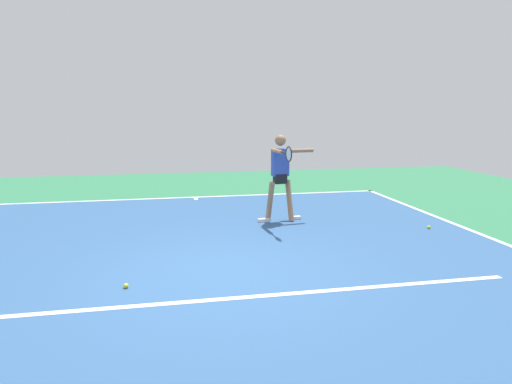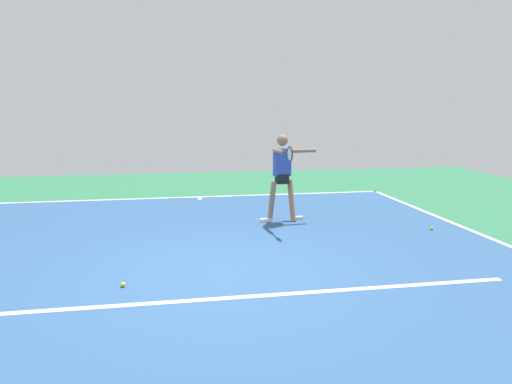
{
  "view_description": "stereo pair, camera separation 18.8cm",
  "coord_description": "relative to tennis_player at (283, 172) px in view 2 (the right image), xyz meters",
  "views": [
    {
      "loc": [
        0.67,
        5.99,
        2.28
      ],
      "look_at": [
        -0.79,
        -1.45,
        0.9
      ],
      "focal_mm": 31.35,
      "sensor_mm": 36.0,
      "label": 1
    },
    {
      "loc": [
        0.49,
        6.02,
        2.28
      ],
      "look_at": [
        -0.79,
        -1.45,
        0.9
      ],
      "focal_mm": 31.35,
      "sensor_mm": 36.0,
      "label": 2
    }
  ],
  "objects": [
    {
      "name": "ground_plane",
      "position": [
        1.6,
        2.86,
        -1.05
      ],
      "size": [
        21.5,
        21.5,
        0.0
      ],
      "primitive_type": "plane",
      "color": "#2D754C"
    },
    {
      "name": "court_surface",
      "position": [
        1.6,
        2.86,
        -1.04
      ],
      "size": [
        10.16,
        11.8,
        0.0
      ],
      "primitive_type": "cube",
      "color": "#2D5484",
      "rests_on": "ground_plane"
    },
    {
      "name": "court_line_baseline_near",
      "position": [
        1.6,
        -2.99,
        -1.04
      ],
      "size": [
        10.16,
        0.1,
        0.01
      ],
      "primitive_type": "cube",
      "color": "white",
      "rests_on": "ground_plane"
    },
    {
      "name": "court_line_service",
      "position": [
        1.6,
        3.71,
        -1.04
      ],
      "size": [
        7.62,
        0.1,
        0.01
      ],
      "primitive_type": "cube",
      "color": "white",
      "rests_on": "ground_plane"
    },
    {
      "name": "court_line_centre_mark",
      "position": [
        1.6,
        -2.79,
        -1.04
      ],
      "size": [
        0.1,
        0.3,
        0.01
      ],
      "primitive_type": "cube",
      "color": "white",
      "rests_on": "ground_plane"
    },
    {
      "name": "tennis_player",
      "position": [
        0.0,
        0.0,
        0.0
      ],
      "size": [
        1.2,
        1.29,
        1.82
      ],
      "rotation": [
        0.0,
        0.0,
        0.11
      ],
      "color": "#9E7051",
      "rests_on": "ground_plane"
    },
    {
      "name": "tennis_ball_by_sideline",
      "position": [
        2.87,
        3.12,
        -1.01
      ],
      "size": [
        0.07,
        0.07,
        0.07
      ],
      "primitive_type": "sphere",
      "color": "yellow",
      "rests_on": "ground_plane"
    },
    {
      "name": "tennis_ball_near_service_line",
      "position": [
        -2.71,
        1.17,
        -1.01
      ],
      "size": [
        0.07,
        0.07,
        0.07
      ],
      "primitive_type": "sphere",
      "color": "yellow",
      "rests_on": "ground_plane"
    }
  ]
}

